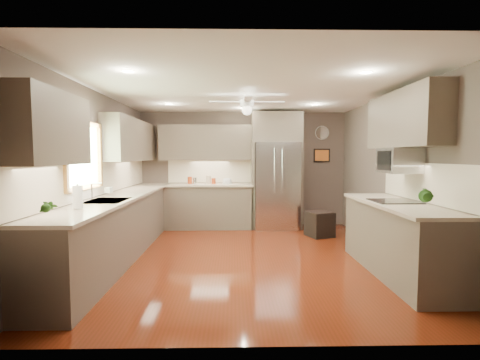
{
  "coord_description": "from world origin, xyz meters",
  "views": [
    {
      "loc": [
        -0.22,
        -5.2,
        1.54
      ],
      "look_at": [
        -0.1,
        0.6,
        1.14
      ],
      "focal_mm": 26.0,
      "sensor_mm": 36.0,
      "label": 1
    }
  ],
  "objects_px": {
    "canister_b": "(195,181)",
    "potted_plant_left": "(46,207)",
    "canister_d": "(214,181)",
    "paper_towel": "(78,197)",
    "refrigerator": "(276,172)",
    "stool": "(320,224)",
    "potted_plant_right": "(428,196)",
    "microwave": "(399,160)",
    "canister_a": "(190,180)",
    "canister_c": "(209,180)",
    "bowl": "(227,183)",
    "soap_bottle": "(109,190)"
  },
  "relations": [
    {
      "from": "canister_b",
      "to": "potted_plant_left",
      "type": "relative_size",
      "value": 0.5
    },
    {
      "from": "canister_d",
      "to": "paper_towel",
      "type": "height_order",
      "value": "paper_towel"
    },
    {
      "from": "canister_d",
      "to": "refrigerator",
      "type": "distance_m",
      "value": 1.35
    },
    {
      "from": "canister_b",
      "to": "stool",
      "type": "distance_m",
      "value": 2.74
    },
    {
      "from": "refrigerator",
      "to": "paper_towel",
      "type": "bearing_deg",
      "value": -127.89
    },
    {
      "from": "potted_plant_right",
      "to": "microwave",
      "type": "xyz_separation_m",
      "value": [
        0.1,
        0.9,
        0.38
      ]
    },
    {
      "from": "canister_a",
      "to": "microwave",
      "type": "xyz_separation_m",
      "value": [
        3.17,
        -2.77,
        0.46
      ]
    },
    {
      "from": "canister_c",
      "to": "refrigerator",
      "type": "height_order",
      "value": "refrigerator"
    },
    {
      "from": "paper_towel",
      "to": "microwave",
      "type": "bearing_deg",
      "value": 10.27
    },
    {
      "from": "microwave",
      "to": "stool",
      "type": "height_order",
      "value": "microwave"
    },
    {
      "from": "bowl",
      "to": "paper_towel",
      "type": "distance_m",
      "value": 3.81
    },
    {
      "from": "bowl",
      "to": "canister_c",
      "type": "bearing_deg",
      "value": 172.17
    },
    {
      "from": "canister_d",
      "to": "microwave",
      "type": "bearing_deg",
      "value": -46.08
    },
    {
      "from": "potted_plant_right",
      "to": "stool",
      "type": "height_order",
      "value": "potted_plant_right"
    },
    {
      "from": "potted_plant_right",
      "to": "paper_towel",
      "type": "distance_m",
      "value": 3.9
    },
    {
      "from": "soap_bottle",
      "to": "potted_plant_left",
      "type": "bearing_deg",
      "value": -86.19
    },
    {
      "from": "soap_bottle",
      "to": "microwave",
      "type": "relative_size",
      "value": 0.33
    },
    {
      "from": "canister_a",
      "to": "stool",
      "type": "height_order",
      "value": "canister_a"
    },
    {
      "from": "canister_b",
      "to": "canister_c",
      "type": "height_order",
      "value": "canister_c"
    },
    {
      "from": "canister_c",
      "to": "canister_d",
      "type": "bearing_deg",
      "value": -9.58
    },
    {
      "from": "soap_bottle",
      "to": "bowl",
      "type": "xyz_separation_m",
      "value": [
        1.73,
        2.15,
        -0.07
      ]
    },
    {
      "from": "microwave",
      "to": "stool",
      "type": "distance_m",
      "value": 2.34
    },
    {
      "from": "bowl",
      "to": "refrigerator",
      "type": "xyz_separation_m",
      "value": [
        1.05,
        -0.02,
        0.22
      ]
    },
    {
      "from": "canister_a",
      "to": "canister_d",
      "type": "xyz_separation_m",
      "value": [
        0.51,
        -0.01,
        -0.02
      ]
    },
    {
      "from": "canister_d",
      "to": "refrigerator",
      "type": "bearing_deg",
      "value": -2.34
    },
    {
      "from": "canister_a",
      "to": "paper_towel",
      "type": "bearing_deg",
      "value": -103.3
    },
    {
      "from": "canister_a",
      "to": "soap_bottle",
      "type": "distance_m",
      "value": 2.38
    },
    {
      "from": "canister_b",
      "to": "bowl",
      "type": "xyz_separation_m",
      "value": [
        0.69,
        -0.06,
        -0.04
      ]
    },
    {
      "from": "canister_d",
      "to": "microwave",
      "type": "distance_m",
      "value": 3.86
    },
    {
      "from": "canister_b",
      "to": "soap_bottle",
      "type": "distance_m",
      "value": 2.44
    },
    {
      "from": "paper_towel",
      "to": "canister_b",
      "type": "bearing_deg",
      "value": 75.09
    },
    {
      "from": "bowl",
      "to": "stool",
      "type": "height_order",
      "value": "bowl"
    },
    {
      "from": "stool",
      "to": "canister_a",
      "type": "bearing_deg",
      "value": 161.18
    },
    {
      "from": "canister_c",
      "to": "soap_bottle",
      "type": "xyz_separation_m",
      "value": [
        -1.34,
        -2.2,
        0.0
      ]
    },
    {
      "from": "potted_plant_right",
      "to": "microwave",
      "type": "relative_size",
      "value": 0.6
    },
    {
      "from": "canister_a",
      "to": "potted_plant_left",
      "type": "height_order",
      "value": "potted_plant_left"
    },
    {
      "from": "potted_plant_left",
      "to": "microwave",
      "type": "height_order",
      "value": "microwave"
    },
    {
      "from": "stool",
      "to": "microwave",
      "type": "bearing_deg",
      "value": -72.74
    },
    {
      "from": "potted_plant_right",
      "to": "paper_towel",
      "type": "height_order",
      "value": "potted_plant_right"
    },
    {
      "from": "canister_a",
      "to": "canister_d",
      "type": "bearing_deg",
      "value": -0.97
    },
    {
      "from": "microwave",
      "to": "potted_plant_right",
      "type": "bearing_deg",
      "value": -96.58
    },
    {
      "from": "canister_b",
      "to": "stool",
      "type": "bearing_deg",
      "value": -19.87
    },
    {
      "from": "canister_c",
      "to": "soap_bottle",
      "type": "height_order",
      "value": "soap_bottle"
    },
    {
      "from": "canister_d",
      "to": "stool",
      "type": "height_order",
      "value": "canister_d"
    },
    {
      "from": "soap_bottle",
      "to": "refrigerator",
      "type": "relative_size",
      "value": 0.07
    },
    {
      "from": "bowl",
      "to": "potted_plant_left",
      "type": "bearing_deg",
      "value": -110.97
    },
    {
      "from": "canister_d",
      "to": "bowl",
      "type": "height_order",
      "value": "canister_d"
    },
    {
      "from": "canister_b",
      "to": "potted_plant_right",
      "type": "distance_m",
      "value": 4.73
    },
    {
      "from": "canister_d",
      "to": "potted_plant_left",
      "type": "height_order",
      "value": "potted_plant_left"
    },
    {
      "from": "canister_c",
      "to": "bowl",
      "type": "distance_m",
      "value": 0.4
    }
  ]
}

